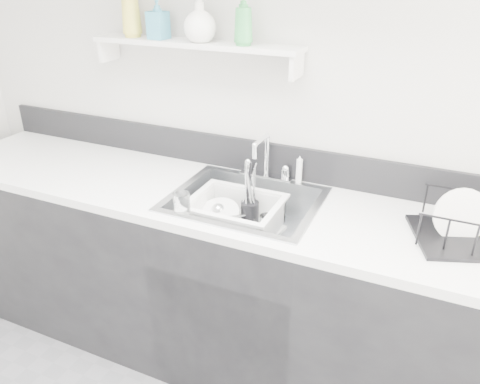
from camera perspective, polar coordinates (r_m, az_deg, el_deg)
The scene contains 19 objects.
room_shell at distance 1.12m, azimuth -16.81°, elevation 16.99°, with size 3.50×3.00×2.60m.
counter_run at distance 2.27m, azimuth 0.53°, elevation -11.33°, with size 3.20×0.62×0.92m.
backsplash at distance 2.24m, azimuth 3.67°, elevation 4.04°, with size 3.20×0.02×0.16m, color black.
sink at distance 2.07m, azimuth 0.57°, elevation -3.17°, with size 0.64×0.52×0.20m, color silver, non-canonical shape.
faucet at distance 2.21m, azimuth 3.17°, elevation 3.10°, with size 0.26×0.18×0.23m.
side_sprayer at distance 2.16m, azimuth 7.22°, elevation 2.72°, with size 0.03×0.03×0.14m, color white.
wall_shelf at distance 2.19m, azimuth -5.59°, elevation 17.35°, with size 1.00×0.16×0.12m.
wash_tub at distance 2.08m, azimuth -0.60°, elevation -2.98°, with size 0.40×0.32×0.15m, color white, non-canonical shape.
plate_stack at distance 2.13m, azimuth -2.49°, elevation -3.43°, with size 0.24×0.24×0.10m.
utensil_cup at distance 2.13m, azimuth 1.20°, elevation -2.29°, with size 0.08×0.08×0.28m.
ladle at distance 2.11m, azimuth -1.55°, elevation -3.33°, with size 0.26×0.09×0.07m, color silver, non-canonical shape.
tumbler_in_tub at distance 2.05m, azimuth 3.28°, elevation -4.01°, with size 0.06×0.06×0.09m, color white.
tumbler_counter at distance 1.91m, azimuth -7.10°, elevation -1.45°, with size 0.07×0.07×0.09m, color white.
dish_rack at distance 1.91m, azimuth 26.80°, elevation -3.40°, with size 0.41×0.31×0.14m, color black, non-canonical shape.
bowl_small at distance 2.02m, azimuth 1.66°, elevation -5.60°, with size 0.10×0.10×0.03m, color white.
soap_bottle_a at distance 2.34m, azimuth -13.20°, elevation 20.76°, with size 0.09×0.09×0.23m, color #D9CC49.
soap_bottle_b at distance 2.25m, azimuth -10.00°, elevation 20.10°, with size 0.08×0.08×0.18m, color teal.
soap_bottle_c at distance 2.14m, azimuth -4.94°, elevation 20.14°, with size 0.14×0.14×0.18m, color white.
soap_bottle_d at distance 2.04m, azimuth 0.42°, elevation 20.29°, with size 0.08×0.08×0.21m, color green.
Camera 1 is at (0.72, -0.46, 1.84)m, focal length 35.00 mm.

